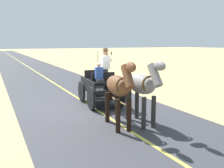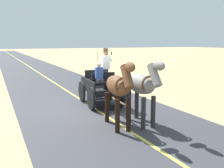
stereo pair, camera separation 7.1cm
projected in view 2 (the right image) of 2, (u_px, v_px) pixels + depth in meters
ground_plane at (90, 106)px, 10.68m from camera, size 200.00×200.00×0.00m
road_surface at (90, 106)px, 10.68m from camera, size 6.11×160.00×0.01m
road_centre_stripe at (90, 106)px, 10.68m from camera, size 0.12×160.00×0.00m
horse_drawn_carriage at (101, 87)px, 10.77m from camera, size 1.61×4.52×2.50m
horse_near_side at (142, 86)px, 8.05m from camera, size 0.64×2.13×2.21m
horse_off_side at (118, 88)px, 7.75m from camera, size 0.77×2.15×2.21m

